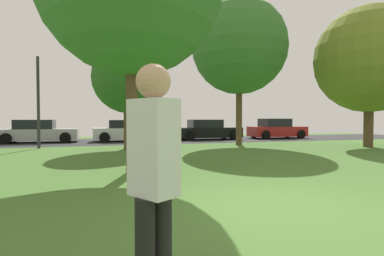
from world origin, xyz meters
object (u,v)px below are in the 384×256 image
(birch_tree_lone, at_px, (370,59))
(street_lamp_post, at_px, (38,103))
(oak_tree_right, at_px, (239,47))
(person_thrower, at_px, (154,179))
(parked_car_black, at_px, (207,130))
(parked_car_red, at_px, (276,129))
(oak_tree_center, at_px, (128,78))
(parked_car_silver, at_px, (38,132))
(parked_car_white, at_px, (129,131))

(birch_tree_lone, height_order, street_lamp_post, birch_tree_lone)
(birch_tree_lone, relative_size, oak_tree_right, 0.88)
(person_thrower, height_order, parked_car_black, person_thrower)
(person_thrower, height_order, parked_car_red, person_thrower)
(oak_tree_center, height_order, parked_car_silver, oak_tree_center)
(person_thrower, relative_size, parked_car_red, 0.43)
(person_thrower, bearing_deg, parked_car_black, -52.87)
(oak_tree_right, height_order, parked_car_white, oak_tree_right)
(parked_car_red, bearing_deg, birch_tree_lone, -86.32)
(person_thrower, bearing_deg, oak_tree_center, -36.33)
(oak_tree_center, relative_size, street_lamp_post, 1.15)
(birch_tree_lone, height_order, parked_car_black, birch_tree_lone)
(oak_tree_right, bearing_deg, oak_tree_center, -173.49)
(birch_tree_lone, xyz_separation_m, parked_car_black, (-5.99, 7.98, -3.85))
(parked_car_black, xyz_separation_m, street_lamp_post, (-10.16, -3.99, 1.61))
(oak_tree_center, bearing_deg, parked_car_silver, 131.71)
(oak_tree_right, distance_m, parked_car_silver, 13.17)
(parked_car_white, relative_size, parked_car_black, 1.00)
(parked_car_silver, distance_m, parked_car_white, 5.49)
(oak_tree_center, relative_size, person_thrower, 2.86)
(parked_car_red, bearing_deg, person_thrower, -124.09)
(parked_car_black, distance_m, street_lamp_post, 11.03)
(birch_tree_lone, height_order, person_thrower, birch_tree_lone)
(oak_tree_right, height_order, parked_car_black, oak_tree_right)
(parked_car_silver, height_order, street_lamp_post, street_lamp_post)
(person_thrower, xyz_separation_m, parked_car_black, (6.78, 18.29, -0.37))
(oak_tree_center, xyz_separation_m, parked_car_red, (11.41, 5.28, -2.75))
(person_thrower, xyz_separation_m, parked_car_white, (1.30, 18.17, -0.38))
(person_thrower, relative_size, street_lamp_post, 0.40)
(parked_car_red, height_order, street_lamp_post, street_lamp_post)
(parked_car_silver, height_order, parked_car_white, parked_car_silver)
(parked_car_red, bearing_deg, parked_car_silver, 178.71)
(oak_tree_right, height_order, street_lamp_post, oak_tree_right)
(parked_car_black, height_order, parked_car_red, parked_car_red)
(birch_tree_lone, relative_size, parked_car_silver, 1.59)
(person_thrower, height_order, parked_car_white, person_thrower)
(oak_tree_center, height_order, street_lamp_post, oak_tree_center)
(person_thrower, height_order, parked_car_silver, person_thrower)
(oak_tree_center, relative_size, parked_car_black, 1.13)
(oak_tree_right, relative_size, parked_car_white, 1.78)
(parked_car_white, bearing_deg, parked_car_red, -0.28)
(oak_tree_right, bearing_deg, parked_car_white, 140.93)
(street_lamp_post, bearing_deg, parked_car_black, 21.43)
(street_lamp_post, bearing_deg, parked_car_silver, 100.88)
(person_thrower, xyz_separation_m, parked_car_red, (12.26, 18.12, -0.35))
(birch_tree_lone, xyz_separation_m, oak_tree_right, (-5.76, 3.23, 1.01))
(birch_tree_lone, distance_m, street_lamp_post, 16.78)
(parked_car_white, height_order, street_lamp_post, street_lamp_post)
(parked_car_black, bearing_deg, oak_tree_right, -87.24)
(oak_tree_center, xyz_separation_m, parked_car_white, (0.45, 5.33, -2.79))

